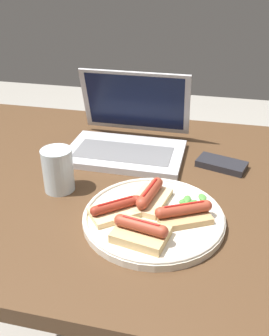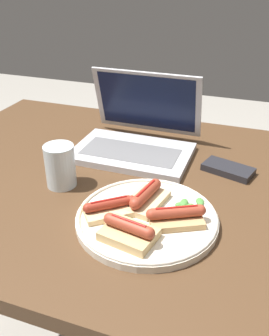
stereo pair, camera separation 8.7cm
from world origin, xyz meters
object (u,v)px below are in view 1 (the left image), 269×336
Objects in this scene: drinking_glass at (58,170)px; laptop at (128,138)px; plate at (154,217)px; external_drive at (222,164)px.

laptop is at bearing 65.82° from drinking_glass.
plate is (0.13, -0.32, -0.03)m from laptop.
laptop is 2.32× the size of external_drive.
drinking_glass is at bearing -114.18° from laptop.
drinking_glass is at bearing 163.03° from plate.
external_drive is (0.27, -0.04, -0.03)m from laptop.
laptop is 0.26m from drinking_glass.
laptop reaches higher than drinking_glass.
plate is 0.26m from drinking_glass.
laptop is 0.34m from plate.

